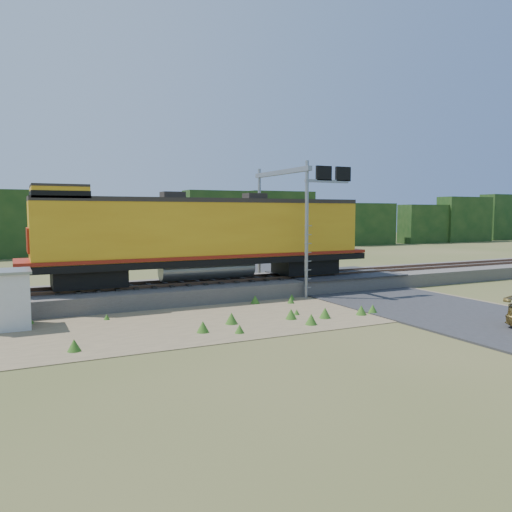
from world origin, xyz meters
TOP-DOWN VIEW (x-y plane):
  - ground at (0.00, 0.00)m, footprint 140.00×140.00m
  - ballast at (0.00, 6.00)m, footprint 70.00×5.00m
  - rails at (0.00, 6.00)m, footprint 70.00×1.54m
  - dirt_shoulder at (-2.00, 0.50)m, footprint 26.00×8.00m
  - road at (7.00, 0.74)m, footprint 7.00×66.00m
  - tree_line_north at (0.00, 38.00)m, footprint 130.00×3.00m
  - weed_clumps at (-3.50, 0.10)m, footprint 15.00×6.20m
  - locomotive at (-1.60, 6.00)m, footprint 18.95×2.89m
  - shed at (-11.13, 2.40)m, footprint 1.98×1.98m
  - signal_gantry at (3.58, 5.33)m, footprint 2.88×6.20m

SIDE VIEW (x-z plane):
  - ground at x=0.00m, z-range 0.00..0.00m
  - weed_clumps at x=-3.50m, z-range -0.28..0.28m
  - dirt_shoulder at x=-2.00m, z-range 0.00..0.03m
  - road at x=7.00m, z-range -0.34..0.52m
  - ballast at x=0.00m, z-range 0.00..0.80m
  - rails at x=0.00m, z-range 0.80..0.96m
  - shed at x=-11.13m, z-range 0.01..2.34m
  - tree_line_north at x=0.00m, z-range -0.18..6.32m
  - locomotive at x=-1.60m, z-range 0.93..5.82m
  - signal_gantry at x=3.58m, z-range 1.80..9.08m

